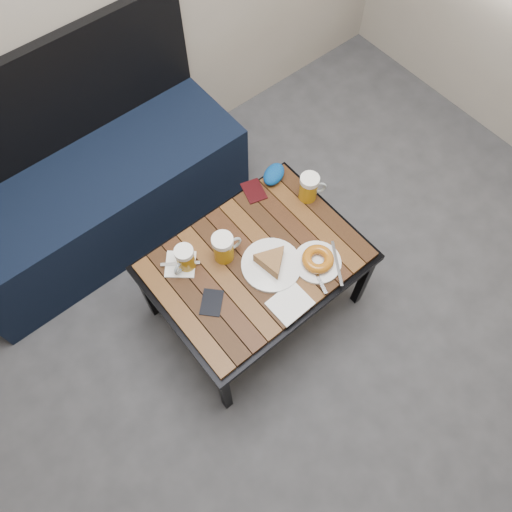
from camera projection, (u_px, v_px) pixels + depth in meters
ground at (357, 510)px, 1.98m from camera, size 4.00×4.00×0.00m
room_shell at (325, 134)px, 0.62m from camera, size 4.00×4.00×4.00m
bench at (98, 194)px, 2.37m from camera, size 1.40×0.50×0.95m
cafe_table at (256, 264)px, 2.02m from camera, size 0.84×0.62×0.47m
beer_mug_left at (185, 259)px, 1.91m from camera, size 0.11×0.09×0.12m
beer_mug_centre at (224, 247)px, 1.93m from camera, size 0.13×0.09×0.14m
beer_mug_right at (309, 187)px, 2.06m from camera, size 0.12×0.10×0.13m
plate_pie at (272, 263)px, 1.94m from camera, size 0.24×0.24×0.07m
plate_bagel at (318, 261)px, 1.95m from camera, size 0.21×0.24×0.05m
napkin_left at (180, 264)px, 1.96m from camera, size 0.16×0.16×0.01m
napkin_right at (290, 303)px, 1.89m from camera, size 0.15×0.13×0.01m
passport_navy at (212, 302)px, 1.89m from camera, size 0.13×0.13×0.01m
passport_burgundy at (254, 191)px, 2.13m from camera, size 0.11×0.13×0.01m
knit_pouch at (274, 174)px, 2.14m from camera, size 0.15×0.12×0.05m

